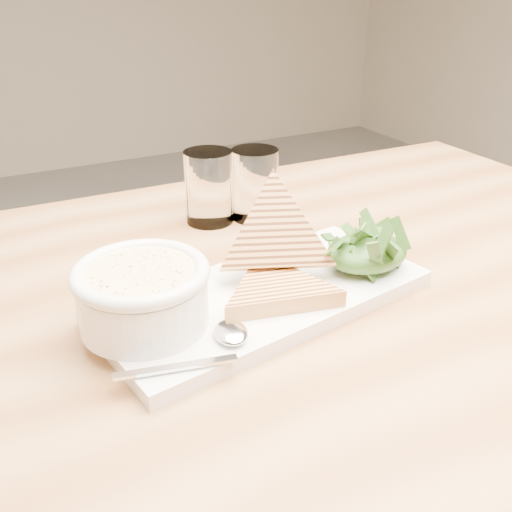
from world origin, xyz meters
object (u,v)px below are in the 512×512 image
table_top (263,323)px  glass_far (255,184)px  platter (264,297)px  soup_bowl (143,302)px  glass_near (209,187)px

table_top → glass_far: 0.26m
platter → soup_bowl: soup_bowl is taller
table_top → soup_bowl: bearing=177.5°
table_top → soup_bowl: size_ratio=10.18×
table_top → glass_near: (0.05, 0.25, 0.07)m
glass_near → soup_bowl: bearing=-125.9°
table_top → platter: platter is taller
soup_bowl → glass_near: 0.30m
table_top → glass_near: glass_near is taller
platter → glass_near: glass_near is taller
soup_bowl → glass_far: 0.33m
table_top → platter: 0.03m
platter → glass_far: bearing=64.8°
soup_bowl → glass_far: bearing=43.0°
platter → glass_near: bearing=80.7°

